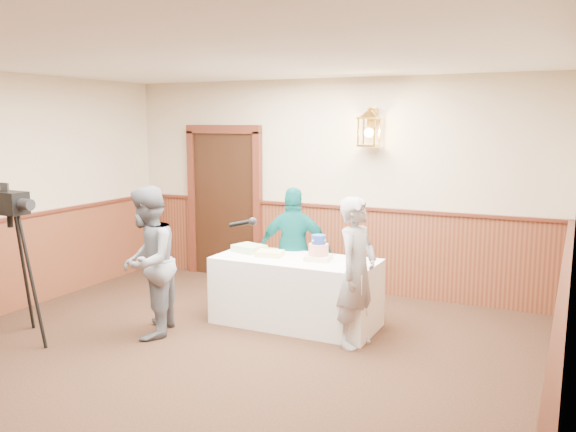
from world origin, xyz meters
name	(u,v)px	position (x,y,z in m)	size (l,w,h in m)	color
ground	(176,385)	(0.00, 0.00, 0.00)	(7.00, 7.00, 0.00)	black
room_shell	(196,203)	(-0.05, 0.45, 1.52)	(6.02, 7.02, 2.81)	beige
display_table	(296,291)	(0.25, 1.90, 0.38)	(1.80, 0.80, 0.75)	white
tiered_cake	(318,250)	(0.51, 1.94, 0.86)	(0.30, 0.30, 0.28)	beige
sheet_cake_yellow	(270,254)	(-0.06, 1.87, 0.78)	(0.29, 0.22, 0.06)	#FCDF97
sheet_cake_green	(249,248)	(-0.38, 1.98, 0.79)	(0.34, 0.27, 0.08)	#95C58B
interviewer	(148,262)	(-0.98, 0.90, 0.79)	(1.56, 0.94, 1.58)	slate
baker	(357,272)	(1.07, 1.58, 0.76)	(0.55, 0.36, 1.51)	gray
assistant_p	(294,250)	(0.03, 2.35, 0.74)	(0.87, 0.36, 1.48)	#0B5C5C
tv_camera_rig	(14,275)	(-2.09, 0.17, 0.70)	(0.61, 0.57, 1.55)	black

